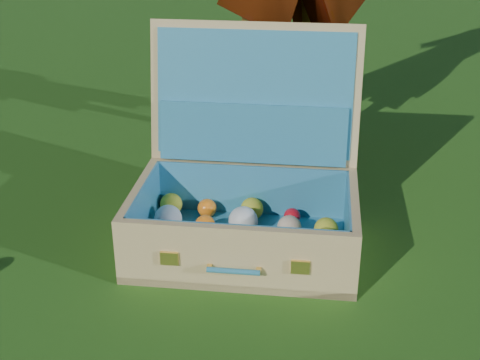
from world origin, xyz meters
The scene contains 2 objects.
ground centered at (0.00, 0.00, 0.00)m, with size 60.00×60.00×0.00m, color #215114.
suitcase centered at (0.16, -0.05, 0.17)m, with size 0.75×0.68×0.60m.
Camera 1 is at (-0.10, -1.79, 1.01)m, focal length 50.00 mm.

